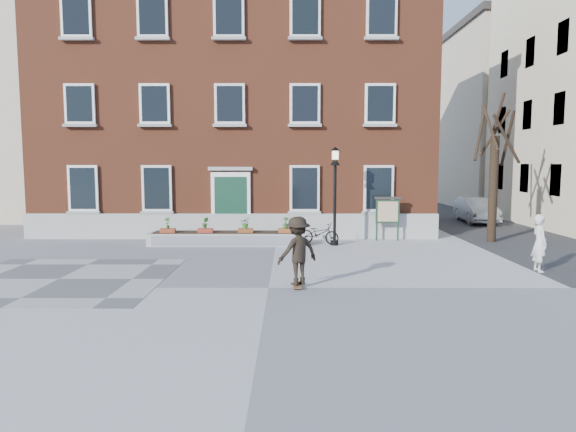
{
  "coord_description": "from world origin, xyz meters",
  "views": [
    {
      "loc": [
        0.56,
        -13.27,
        3.27
      ],
      "look_at": [
        0.5,
        4.0,
        1.5
      ],
      "focal_mm": 32.0,
      "sensor_mm": 36.0,
      "label": 1
    }
  ],
  "objects_px": {
    "bicycle": "(319,233)",
    "notice_board": "(388,211)",
    "parked_car": "(476,210)",
    "bystander": "(540,243)",
    "lamp_post": "(335,182)",
    "skateboarder": "(298,251)"
  },
  "relations": [
    {
      "from": "bicycle",
      "to": "lamp_post",
      "type": "height_order",
      "value": "lamp_post"
    },
    {
      "from": "lamp_post",
      "to": "notice_board",
      "type": "xyz_separation_m",
      "value": [
        2.35,
        1.24,
        -1.28
      ]
    },
    {
      "from": "lamp_post",
      "to": "notice_board",
      "type": "distance_m",
      "value": 2.95
    },
    {
      "from": "bystander",
      "to": "parked_car",
      "type": "bearing_deg",
      "value": -11.66
    },
    {
      "from": "bicycle",
      "to": "notice_board",
      "type": "bearing_deg",
      "value": -48.7
    },
    {
      "from": "parked_car",
      "to": "skateboarder",
      "type": "distance_m",
      "value": 18.05
    },
    {
      "from": "bicycle",
      "to": "skateboarder",
      "type": "relative_size",
      "value": 0.89
    },
    {
      "from": "bicycle",
      "to": "bystander",
      "type": "relative_size",
      "value": 0.95
    },
    {
      "from": "parked_car",
      "to": "notice_board",
      "type": "bearing_deg",
      "value": -129.25
    },
    {
      "from": "bicycle",
      "to": "skateboarder",
      "type": "distance_m",
      "value": 7.41
    },
    {
      "from": "notice_board",
      "to": "lamp_post",
      "type": "bearing_deg",
      "value": -152.3
    },
    {
      "from": "parked_car",
      "to": "bystander",
      "type": "bearing_deg",
      "value": -98.49
    },
    {
      "from": "parked_car",
      "to": "notice_board",
      "type": "xyz_separation_m",
      "value": [
        -6.18,
        -6.66,
        0.56
      ]
    },
    {
      "from": "skateboarder",
      "to": "parked_car",
      "type": "bearing_deg",
      "value": 55.88
    },
    {
      "from": "skateboarder",
      "to": "bystander",
      "type": "bearing_deg",
      "value": 15.18
    },
    {
      "from": "parked_car",
      "to": "lamp_post",
      "type": "height_order",
      "value": "lamp_post"
    },
    {
      "from": "bystander",
      "to": "skateboarder",
      "type": "relative_size",
      "value": 0.93
    },
    {
      "from": "parked_car",
      "to": "bystander",
      "type": "relative_size",
      "value": 2.43
    },
    {
      "from": "notice_board",
      "to": "bystander",
      "type": "bearing_deg",
      "value": -61.49
    },
    {
      "from": "lamp_post",
      "to": "notice_board",
      "type": "bearing_deg",
      "value": 27.7
    },
    {
      "from": "bicycle",
      "to": "notice_board",
      "type": "height_order",
      "value": "notice_board"
    },
    {
      "from": "bystander",
      "to": "skateboarder",
      "type": "bearing_deg",
      "value": 105.58
    }
  ]
}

